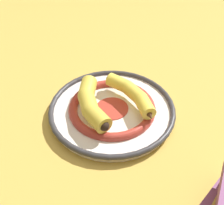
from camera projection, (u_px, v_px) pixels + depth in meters
name	position (u px, v px, depth m)	size (l,w,h in m)	color
ground_plane	(133.00, 112.00, 0.65)	(2.80, 2.80, 0.00)	gold
decorative_bowl	(112.00, 109.00, 0.63)	(0.30, 0.30, 0.03)	white
banana_a	(90.00, 102.00, 0.60)	(0.14, 0.16, 0.04)	gold
banana_b	(133.00, 94.00, 0.63)	(0.09, 0.18, 0.03)	yellow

